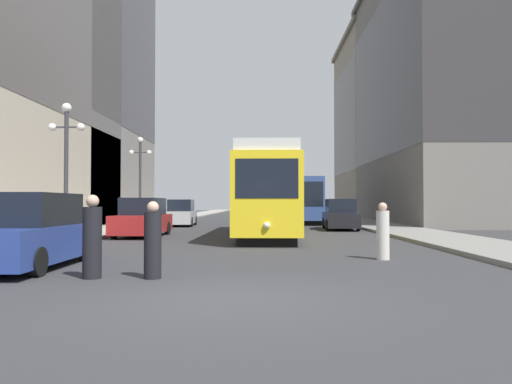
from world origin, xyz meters
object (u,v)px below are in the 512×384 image
object	(u,v)px
transit_bus	(301,198)
pedestrian_on_sidewalk	(153,243)
pedestrian_crossing_far	(92,239)
parked_car_right_far	(340,215)
parked_car_left_near	(143,219)
lamp_post_left_far	(140,168)
parked_car_left_mid	(181,214)
streetcar	(268,192)
lamp_post_left_near	(66,150)
parked_car_left_far	(31,233)
pedestrian_crossing_near	(383,233)

from	to	relation	value
transit_bus	pedestrian_on_sidewalk	size ratio (longest dim) A/B	6.95
pedestrian_crossing_far	pedestrian_on_sidewalk	xyz separation A→B (m)	(1.27, -0.01, -0.06)
parked_car_right_far	pedestrian_crossing_far	world-z (taller)	parked_car_right_far
parked_car_left_near	lamp_post_left_far	bearing A→B (deg)	107.05
transit_bus	parked_car_left_mid	size ratio (longest dim) A/B	2.34
streetcar	parked_car_left_mid	xyz separation A→B (m)	(-5.91, 10.21, -1.26)
lamp_post_left_near	pedestrian_crossing_far	bearing A→B (deg)	-64.79
pedestrian_crossing_far	lamp_post_left_near	world-z (taller)	lamp_post_left_near
parked_car_right_far	lamp_post_left_near	distance (m)	16.32
lamp_post_left_far	lamp_post_left_near	bearing A→B (deg)	-90.00
parked_car_right_far	pedestrian_crossing_far	bearing A→B (deg)	69.78
parked_car_left_near	pedestrian_on_sidewalk	xyz separation A→B (m)	(3.37, -12.85, -0.09)
lamp_post_left_near	lamp_post_left_far	distance (m)	11.37
lamp_post_left_near	transit_bus	bearing A→B (deg)	62.69
streetcar	lamp_post_left_near	size ratio (longest dim) A/B	2.52
streetcar	transit_bus	distance (m)	15.83
parked_car_left_near	parked_car_left_far	xyz separation A→B (m)	(-0.00, -11.17, -0.00)
transit_bus	parked_car_left_mid	distance (m)	10.30
parked_car_left_mid	pedestrian_on_sidewalk	size ratio (longest dim) A/B	2.97
parked_car_right_far	transit_bus	bearing A→B (deg)	-78.11
parked_car_left_mid	parked_car_left_far	xyz separation A→B (m)	(0.00, -22.01, -0.00)
parked_car_right_far	parked_car_left_near	bearing A→B (deg)	33.99
pedestrian_on_sidewalk	parked_car_left_far	bearing A→B (deg)	-147.69
parked_car_right_far	pedestrian_crossing_near	size ratio (longest dim) A/B	3.14
parked_car_left_near	parked_car_left_far	distance (m)	11.17
parked_car_left_mid	lamp_post_left_far	distance (m)	5.17
parked_car_left_far	pedestrian_on_sidewalk	xyz separation A→B (m)	(3.37, -1.68, -0.09)
parked_car_right_far	pedestrian_crossing_near	bearing A→B (deg)	88.43
parked_car_left_mid	parked_car_right_far	world-z (taller)	same
parked_car_right_far	pedestrian_crossing_near	world-z (taller)	parked_car_right_far
parked_car_left_mid	pedestrian_crossing_far	size ratio (longest dim) A/B	2.74
pedestrian_crossing_far	lamp_post_left_far	size ratio (longest dim) A/B	0.32
transit_bus	lamp_post_left_near	world-z (taller)	lamp_post_left_near
pedestrian_crossing_near	pedestrian_crossing_far	size ratio (longest dim) A/B	0.91
parked_car_left_far	parked_car_left_mid	bearing A→B (deg)	89.30
pedestrian_crossing_near	lamp_post_left_far	distance (m)	19.90
pedestrian_on_sidewalk	lamp_post_left_far	bearing A→B (deg)	163.70
parked_car_left_far	pedestrian_crossing_far	bearing A→B (deg)	-39.23
parked_car_left_mid	lamp_post_left_near	xyz separation A→B (m)	(-1.90, -15.19, 2.79)
pedestrian_crossing_far	lamp_post_left_near	bearing A→B (deg)	118.25
parked_car_left_mid	pedestrian_crossing_near	distance (m)	22.11
streetcar	pedestrian_crossing_near	world-z (taller)	streetcar
streetcar	parked_car_left_near	size ratio (longest dim) A/B	2.75
parked_car_left_far	pedestrian_crossing_far	distance (m)	2.68
pedestrian_crossing_far	lamp_post_left_far	bearing A→B (deg)	104.42
parked_car_left_near	parked_car_left_far	world-z (taller)	same
lamp_post_left_far	pedestrian_on_sidewalk	bearing A→B (deg)	-75.14
parked_car_left_near	lamp_post_left_near	xyz separation A→B (m)	(-1.90, -4.35, 2.79)
transit_bus	lamp_post_left_far	bearing A→B (deg)	-138.68
parked_car_left_far	pedestrian_crossing_near	xyz separation A→B (m)	(9.02, 1.83, -0.10)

